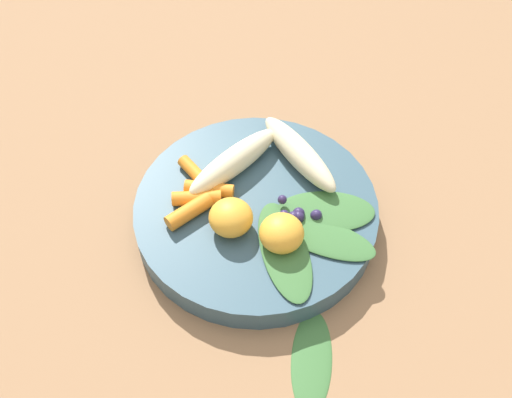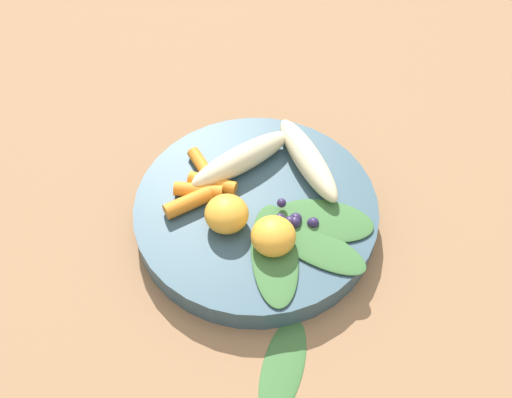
% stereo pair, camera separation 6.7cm
% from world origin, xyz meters
% --- Properties ---
extents(ground_plane, '(2.40, 2.40, 0.00)m').
position_xyz_m(ground_plane, '(0.00, 0.00, 0.00)').
color(ground_plane, '#99704C').
extents(bowl, '(0.27, 0.27, 0.03)m').
position_xyz_m(bowl, '(0.00, 0.00, 0.02)').
color(bowl, '#385666').
rests_on(bowl, ground_plane).
extents(banana_peeled_left, '(0.13, 0.10, 0.03)m').
position_xyz_m(banana_peeled_left, '(-0.01, 0.06, 0.05)').
color(banana_peeled_left, beige).
rests_on(banana_peeled_left, bowl).
extents(banana_peeled_right, '(0.08, 0.14, 0.03)m').
position_xyz_m(banana_peeled_right, '(0.06, 0.05, 0.05)').
color(banana_peeled_right, beige).
rests_on(banana_peeled_right, bowl).
extents(orange_segment_near, '(0.05, 0.05, 0.04)m').
position_xyz_m(orange_segment_near, '(0.01, -0.06, 0.05)').
color(orange_segment_near, '#F4A833').
rests_on(orange_segment_near, bowl).
extents(orange_segment_far, '(0.05, 0.05, 0.04)m').
position_xyz_m(orange_segment_far, '(-0.03, -0.02, 0.05)').
color(orange_segment_far, '#F4A833').
rests_on(orange_segment_far, bowl).
extents(carrot_front, '(0.04, 0.06, 0.01)m').
position_xyz_m(carrot_front, '(-0.06, 0.05, 0.04)').
color(carrot_front, orange).
rests_on(carrot_front, bowl).
extents(carrot_mid_left, '(0.06, 0.03, 0.02)m').
position_xyz_m(carrot_mid_left, '(-0.05, 0.03, 0.04)').
color(carrot_mid_left, orange).
rests_on(carrot_mid_left, bowl).
extents(carrot_mid_right, '(0.06, 0.03, 0.02)m').
position_xyz_m(carrot_mid_right, '(-0.06, 0.02, 0.04)').
color(carrot_mid_right, orange).
rests_on(carrot_mid_right, bowl).
extents(carrot_rear, '(0.06, 0.04, 0.02)m').
position_xyz_m(carrot_rear, '(-0.07, -0.00, 0.04)').
color(carrot_rear, orange).
rests_on(carrot_rear, bowl).
extents(blueberry_pile, '(0.05, 0.03, 0.02)m').
position_xyz_m(blueberry_pile, '(0.04, -0.03, 0.04)').
color(blueberry_pile, '#2D234C').
rests_on(blueberry_pile, bowl).
extents(kale_leaf_left, '(0.05, 0.13, 0.01)m').
position_xyz_m(kale_leaf_left, '(0.02, -0.07, 0.03)').
color(kale_leaf_left, '#3D7038').
rests_on(kale_leaf_left, bowl).
extents(kale_leaf_right, '(0.12, 0.10, 0.01)m').
position_xyz_m(kale_leaf_right, '(0.06, -0.06, 0.03)').
color(kale_leaf_right, '#3D7038').
rests_on(kale_leaf_right, bowl).
extents(kale_leaf_rear, '(0.12, 0.08, 0.01)m').
position_xyz_m(kale_leaf_rear, '(0.07, -0.03, 0.03)').
color(kale_leaf_rear, '#3D7038').
rests_on(kale_leaf_rear, bowl).
extents(kale_leaf_stray, '(0.07, 0.12, 0.01)m').
position_xyz_m(kale_leaf_stray, '(0.02, -0.18, 0.00)').
color(kale_leaf_stray, '#3D7038').
rests_on(kale_leaf_stray, ground_plane).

